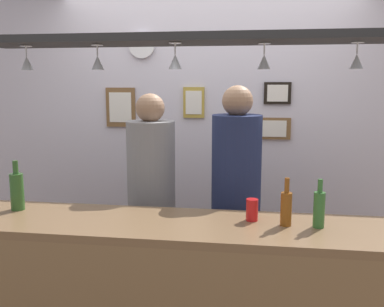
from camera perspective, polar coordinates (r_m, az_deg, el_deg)
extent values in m
cube|color=silver|center=(3.70, 2.26, 1.99)|extent=(4.40, 0.06, 2.60)
cube|color=brown|center=(2.37, -1.61, -9.71)|extent=(2.70, 0.55, 0.04)
cube|color=black|center=(2.30, -1.51, 14.99)|extent=(2.20, 0.36, 0.04)
cylinder|color=silver|center=(2.58, -21.32, 13.22)|extent=(0.06, 0.06, 0.00)
cylinder|color=silver|center=(2.58, -21.28, 12.61)|extent=(0.01, 0.01, 0.06)
cone|color=silver|center=(2.57, -21.20, 11.17)|extent=(0.07, 0.07, 0.08)
cylinder|color=silver|center=(2.40, -12.57, 13.95)|extent=(0.06, 0.06, 0.00)
cylinder|color=silver|center=(2.40, -12.54, 13.30)|extent=(0.01, 0.01, 0.06)
cone|color=silver|center=(2.40, -12.49, 11.75)|extent=(0.07, 0.07, 0.08)
cylinder|color=silver|center=(2.23, -2.28, 14.53)|extent=(0.06, 0.06, 0.00)
cylinder|color=silver|center=(2.23, -2.27, 13.83)|extent=(0.01, 0.01, 0.06)
cone|color=silver|center=(2.23, -2.26, 12.16)|extent=(0.07, 0.07, 0.08)
cylinder|color=silver|center=(2.29, 9.65, 14.29)|extent=(0.06, 0.06, 0.00)
cylinder|color=silver|center=(2.29, 9.64, 13.60)|extent=(0.01, 0.01, 0.06)
cone|color=silver|center=(2.28, 9.59, 11.97)|extent=(0.07, 0.07, 0.08)
cylinder|color=silver|center=(2.35, 21.26, 13.66)|extent=(0.06, 0.06, 0.00)
cylinder|color=silver|center=(2.35, 21.22, 12.99)|extent=(0.01, 0.01, 0.06)
cone|color=silver|center=(2.35, 21.13, 11.41)|extent=(0.07, 0.07, 0.08)
cube|color=#2D334C|center=(3.26, -5.27, -15.48)|extent=(0.17, 0.18, 0.81)
cylinder|color=gray|center=(3.03, -5.48, -2.33)|extent=(0.34, 0.34, 0.71)
sphere|color=#9E7556|center=(2.97, -5.61, 6.08)|extent=(0.20, 0.20, 0.20)
cube|color=#2D334C|center=(3.18, 5.70, -15.92)|extent=(0.17, 0.18, 0.84)
cylinder|color=navy|center=(2.93, 5.95, -1.95)|extent=(0.34, 0.34, 0.73)
sphere|color=#9E7556|center=(2.88, 6.10, 7.01)|extent=(0.21, 0.21, 0.21)
cylinder|color=#336B2D|center=(2.35, 16.61, -7.23)|extent=(0.06, 0.06, 0.19)
cylinder|color=#336B2D|center=(2.32, 16.76, -4.15)|extent=(0.03, 0.03, 0.07)
cylinder|color=#2D5623|center=(2.76, -22.34, -4.76)|extent=(0.08, 0.08, 0.22)
cylinder|color=#2D5623|center=(2.73, -22.53, -1.71)|extent=(0.03, 0.03, 0.08)
cylinder|color=brown|center=(2.34, 12.46, -7.28)|extent=(0.06, 0.06, 0.18)
cylinder|color=brown|center=(2.31, 12.58, -4.18)|extent=(0.03, 0.03, 0.08)
cylinder|color=red|center=(2.40, 8.03, -7.46)|extent=(0.07, 0.07, 0.12)
cube|color=brown|center=(3.80, -9.51, 6.11)|extent=(0.26, 0.02, 0.34)
cube|color=white|center=(3.79, -9.56, 6.10)|extent=(0.20, 0.01, 0.26)
cube|color=black|center=(3.62, 11.35, 7.92)|extent=(0.22, 0.02, 0.18)
cube|color=white|center=(3.60, 11.36, 7.91)|extent=(0.17, 0.01, 0.14)
cube|color=#B29338|center=(3.65, 0.24, 6.84)|extent=(0.18, 0.02, 0.26)
cube|color=white|center=(3.64, 0.22, 6.83)|extent=(0.14, 0.01, 0.20)
cube|color=brown|center=(3.63, 10.69, 3.31)|extent=(0.30, 0.02, 0.18)
cube|color=white|center=(3.62, 10.70, 3.29)|extent=(0.23, 0.01, 0.14)
cylinder|color=white|center=(3.74, -6.73, 14.18)|extent=(0.22, 0.03, 0.22)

